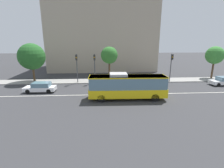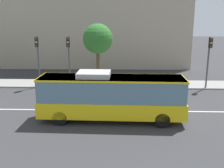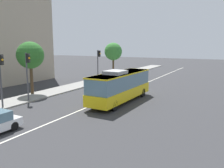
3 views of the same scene
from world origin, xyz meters
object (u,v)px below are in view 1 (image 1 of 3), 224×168
(traffic_light_far_corner, at_px, (77,64))
(street_tree_kerbside_right, at_px, (215,55))
(transit_bus, at_px, (127,86))
(street_tree_kerbside_centre, at_px, (32,57))
(sedan_white_ahead, at_px, (41,87))
(traffic_light_near_corner, at_px, (171,63))
(street_tree_kerbside_left, at_px, (109,55))
(traffic_light_mid_block, at_px, (95,64))
(sedan_white, at_px, (224,81))

(traffic_light_far_corner, distance_m, street_tree_kerbside_right, 26.73)
(transit_bus, xyz_separation_m, traffic_light_far_corner, (-7.69, 8.58, 1.75))
(street_tree_kerbside_centre, bearing_deg, sedan_white_ahead, -62.09)
(traffic_light_near_corner, height_order, traffic_light_far_corner, same)
(street_tree_kerbside_centre, bearing_deg, street_tree_kerbside_left, 3.70)
(traffic_light_mid_block, xyz_separation_m, street_tree_kerbside_left, (2.71, 2.49, 1.19))
(street_tree_kerbside_left, xyz_separation_m, street_tree_kerbside_centre, (-14.04, -0.91, -0.07))
(traffic_light_near_corner, xyz_separation_m, street_tree_kerbside_right, (9.70, 2.56, 1.10))
(traffic_light_near_corner, distance_m, street_tree_kerbside_centre, 25.20)
(transit_bus, relative_size, street_tree_kerbside_left, 1.57)
(street_tree_kerbside_left, height_order, street_tree_kerbside_right, street_tree_kerbside_right)
(sedan_white, height_order, traffic_light_near_corner, traffic_light_near_corner)
(sedan_white_ahead, xyz_separation_m, street_tree_kerbside_right, (31.43, 7.17, 3.94))
(sedan_white_ahead, relative_size, traffic_light_mid_block, 0.87)
(street_tree_kerbside_right, bearing_deg, street_tree_kerbside_left, 179.65)
(sedan_white, xyz_separation_m, traffic_light_mid_block, (-22.34, 2.66, 2.84))
(transit_bus, relative_size, traffic_light_mid_block, 1.93)
(sedan_white_ahead, distance_m, traffic_light_near_corner, 22.40)
(sedan_white, bearing_deg, traffic_light_mid_block, -8.95)
(transit_bus, height_order, street_tree_kerbside_centre, street_tree_kerbside_centre)
(traffic_light_near_corner, bearing_deg, traffic_light_mid_block, -92.03)
(traffic_light_near_corner, bearing_deg, street_tree_kerbside_right, 103.58)
(traffic_light_far_corner, distance_m, street_tree_kerbside_centre, 8.43)
(street_tree_kerbside_centre, bearing_deg, traffic_light_far_corner, -10.88)
(street_tree_kerbside_right, bearing_deg, transit_bus, -149.96)
(traffic_light_mid_block, bearing_deg, street_tree_kerbside_right, 94.34)
(sedan_white_ahead, relative_size, traffic_light_far_corner, 0.87)
(traffic_light_near_corner, relative_size, street_tree_kerbside_right, 0.81)
(transit_bus, xyz_separation_m, traffic_light_near_corner, (9.22, 8.38, 1.75))
(transit_bus, xyz_separation_m, sedan_white_ahead, (-12.51, 3.77, -1.09))
(traffic_light_far_corner, xyz_separation_m, street_tree_kerbside_right, (26.61, 2.36, 1.10))
(street_tree_kerbside_right, bearing_deg, traffic_light_mid_block, -174.25)
(sedan_white, height_order, traffic_light_mid_block, traffic_light_mid_block)
(sedan_white_ahead, height_order, street_tree_kerbside_centre, street_tree_kerbside_centre)
(transit_bus, distance_m, street_tree_kerbside_left, 11.60)
(traffic_light_mid_block, height_order, street_tree_kerbside_left, street_tree_kerbside_left)
(street_tree_kerbside_centre, bearing_deg, traffic_light_near_corner, -4.06)
(traffic_light_near_corner, bearing_deg, sedan_white_ahead, -79.23)
(sedan_white_ahead, relative_size, street_tree_kerbside_centre, 0.64)
(street_tree_kerbside_right, bearing_deg, sedan_white, -102.81)
(street_tree_kerbside_left, height_order, street_tree_kerbside_centre, street_tree_kerbside_centre)
(sedan_white_ahead, distance_m, street_tree_kerbside_centre, 8.24)
(sedan_white_ahead, height_order, traffic_light_far_corner, traffic_light_far_corner)
(sedan_white_ahead, height_order, traffic_light_near_corner, traffic_light_near_corner)
(traffic_light_near_corner, bearing_deg, street_tree_kerbside_centre, -95.27)
(traffic_light_near_corner, height_order, street_tree_kerbside_left, street_tree_kerbside_left)
(sedan_white, relative_size, street_tree_kerbside_right, 0.71)
(traffic_light_near_corner, distance_m, street_tree_kerbside_right, 10.09)
(traffic_light_near_corner, distance_m, traffic_light_mid_block, 13.78)
(sedan_white, height_order, street_tree_kerbside_left, street_tree_kerbside_left)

